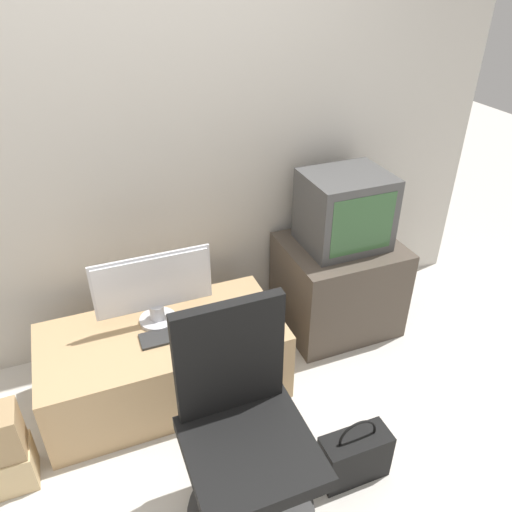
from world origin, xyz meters
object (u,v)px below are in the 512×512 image
keyboard (170,335)px  crt_tv (345,210)px  office_chair (244,439)px  mouse (206,324)px  handbag (354,456)px  main_monitor (154,288)px  cardboard_box_lower (10,467)px

keyboard → crt_tv: (1.15, 0.26, 0.39)m
crt_tv → office_chair: crt_tv is taller
mouse → handbag: (0.46, -0.81, -0.31)m
keyboard → handbag: size_ratio=0.83×
main_monitor → keyboard: bearing=-79.2°
mouse → office_chair: office_chair is taller
office_chair → cardboard_box_lower: bearing=153.5°
office_chair → cardboard_box_lower: (-0.98, 0.49, -0.32)m
main_monitor → mouse: size_ratio=10.69×
crt_tv → handbag: size_ratio=1.32×
cardboard_box_lower → crt_tv: bearing=14.2°
mouse → office_chair: (-0.06, -0.74, -0.03)m
keyboard → mouse: (0.20, 0.01, 0.01)m
main_monitor → crt_tv: crt_tv is taller
main_monitor → office_chair: office_chair is taller
handbag → main_monitor: bearing=125.9°
handbag → keyboard: bearing=129.6°
main_monitor → handbag: (0.69, -0.95, -0.51)m
main_monitor → office_chair: size_ratio=0.61×
mouse → cardboard_box_lower: bearing=-166.3°
office_chair → handbag: bearing=-7.0°
crt_tv → office_chair: bearing=-135.5°
keyboard → cardboard_box_lower: 0.94m
mouse → crt_tv: 1.05m
keyboard → handbag: (0.66, -0.80, -0.30)m
mouse → crt_tv: bearing=14.7°
main_monitor → crt_tv: bearing=5.2°
mouse → office_chair: size_ratio=0.06×
mouse → crt_tv: (0.95, 0.25, 0.38)m
main_monitor → handbag: main_monitor is taller
keyboard → cardboard_box_lower: keyboard is taller
keyboard → mouse: size_ratio=5.28×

